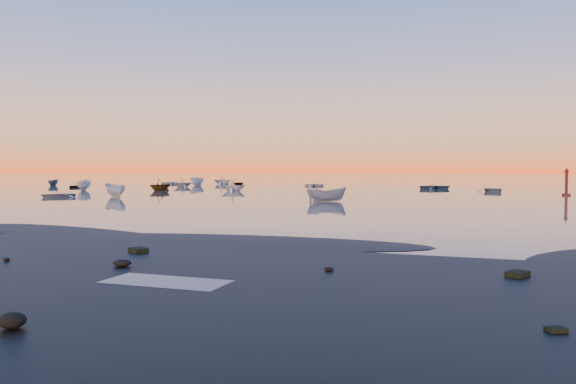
% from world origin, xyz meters
% --- Properties ---
extents(ground, '(600.00, 600.00, 0.00)m').
position_xyz_m(ground, '(0.00, 100.00, 0.00)').
color(ground, '#665B55').
rests_on(ground, ground).
extents(mud_lobes, '(140.00, 6.00, 0.07)m').
position_xyz_m(mud_lobes, '(0.00, -1.00, 0.01)').
color(mud_lobes, black).
rests_on(mud_lobes, ground).
extents(moored_fleet, '(124.00, 58.00, 1.20)m').
position_xyz_m(moored_fleet, '(0.00, 53.00, 0.00)').
color(moored_fleet, silver).
rests_on(moored_fleet, ground).
extents(boat_near_center, '(3.30, 4.09, 1.32)m').
position_xyz_m(boat_near_center, '(7.29, 27.72, 0.00)').
color(boat_near_center, gray).
rests_on(boat_near_center, ground).
extents(channel_marker, '(0.92, 0.92, 3.28)m').
position_xyz_m(channel_marker, '(29.99, 48.72, 1.29)').
color(channel_marker, '#46120F').
rests_on(channel_marker, ground).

